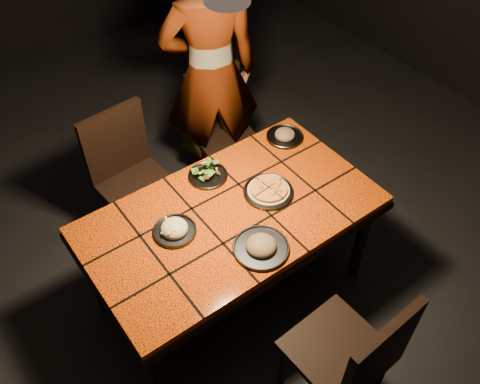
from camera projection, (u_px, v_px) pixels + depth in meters
room_shell at (229, 99)px, 2.22m from camera, size 6.04×7.04×3.08m
dining_table at (231, 222)px, 2.82m from camera, size 1.62×0.92×0.75m
chair_near at (354, 356)px, 2.39m from camera, size 0.46×0.46×0.98m
chair_far_left at (129, 171)px, 3.27m from camera, size 0.47×0.47×0.97m
chair_far_right at (220, 121)px, 3.69m from camera, size 0.47×0.47×0.91m
diner at (211, 74)px, 3.40m from camera, size 0.79×0.66×1.84m
plate_pizza at (269, 191)px, 2.85m from camera, size 0.29×0.29×0.04m
plate_pasta at (175, 229)px, 2.65m from camera, size 0.23×0.23×0.08m
plate_salad at (208, 174)px, 2.94m from camera, size 0.23×0.23×0.07m
plate_mushroom_a at (261, 246)px, 2.57m from camera, size 0.29×0.29×0.10m
plate_mushroom_b at (285, 135)px, 3.19m from camera, size 0.23×0.23×0.08m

